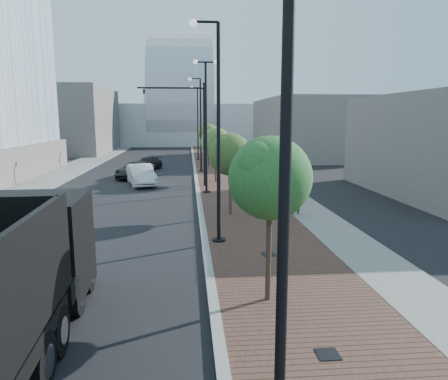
{
  "coord_description": "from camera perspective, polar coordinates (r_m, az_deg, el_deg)",
  "views": [
    {
      "loc": [
        -0.66,
        -7.34,
        5.36
      ],
      "look_at": [
        1.0,
        12.0,
        2.0
      ],
      "focal_mm": 33.37,
      "sensor_mm": 36.0,
      "label": 1
    }
  ],
  "objects": [
    {
      "name": "tree_3",
      "position": [
        46.45,
        -2.08,
        7.71
      ],
      "size": [
        2.26,
        2.19,
        4.76
      ],
      "color": "#382619",
      "rests_on": "ground"
    },
    {
      "name": "streetlight_0",
      "position": [
        5.51,
        8.39,
        4.08
      ],
      "size": [
        1.72,
        0.56,
        9.28
      ],
      "color": "black",
      "rests_on": "ground"
    },
    {
      "name": "sidewalk",
      "position": [
        47.82,
        0.11,
        3.46
      ],
      "size": [
        7.0,
        140.0,
        0.12
      ],
      "primitive_type": "cube",
      "color": "#4C2D23",
      "rests_on": "ground"
    },
    {
      "name": "streetlight_2",
      "position": [
        29.37,
        -2.48,
        8.76
      ],
      "size": [
        1.72,
        0.56,
        9.28
      ],
      "color": "black",
      "rests_on": "ground"
    },
    {
      "name": "convention_center",
      "position": [
        92.35,
        -5.84,
        10.17
      ],
      "size": [
        50.0,
        30.0,
        50.0
      ],
      "color": "#B5BBC0",
      "rests_on": "ground"
    },
    {
      "name": "concrete_strip",
      "position": [
        48.13,
        3.32,
        3.49
      ],
      "size": [
        2.4,
        140.0,
        0.13
      ],
      "primitive_type": "cube",
      "color": "slate",
      "rests_on": "ground"
    },
    {
      "name": "pedestrian",
      "position": [
        23.2,
        9.75,
        -1.31
      ],
      "size": [
        0.79,
        0.63,
        1.88
      ],
      "primitive_type": "imported",
      "rotation": [
        0.0,
        0.0,
        3.44
      ],
      "color": "black",
      "rests_on": "ground"
    },
    {
      "name": "streetlight_3",
      "position": [
        41.37,
        -3.36,
        8.4
      ],
      "size": [
        1.44,
        0.56,
        9.21
      ],
      "color": "black",
      "rests_on": "ground"
    },
    {
      "name": "streetlight_4",
      "position": [
        53.36,
        -3.61,
        9.22
      ],
      "size": [
        1.72,
        0.56,
        9.28
      ],
      "color": "black",
      "rests_on": "ground"
    },
    {
      "name": "traffic_mast",
      "position": [
        32.34,
        -4.33,
        9.13
      ],
      "size": [
        5.09,
        0.2,
        8.0
      ],
      "color": "black",
      "rests_on": "ground"
    },
    {
      "name": "curb",
      "position": [
        47.64,
        -4.1,
        3.42
      ],
      "size": [
        0.3,
        140.0,
        0.14
      ],
      "primitive_type": "cube",
      "color": "gray",
      "rests_on": "ground"
    },
    {
      "name": "commercial_block_nw",
      "position": [
        70.06,
        -21.21,
        8.88
      ],
      "size": [
        14.0,
        20.0,
        10.0
      ],
      "primitive_type": "cube",
      "color": "#615C57",
      "rests_on": "ground"
    },
    {
      "name": "west_sidewalk",
      "position": [
        49.21,
        -19.44,
        3.08
      ],
      "size": [
        4.0,
        140.0,
        0.12
      ],
      "primitive_type": "cube",
      "color": "slate",
      "rests_on": "ground"
    },
    {
      "name": "streetlight_1",
      "position": [
        17.41,
        -1.12,
        6.47
      ],
      "size": [
        1.44,
        0.56,
        9.21
      ],
      "color": "black",
      "rests_on": "ground"
    },
    {
      "name": "tree_2",
      "position": [
        34.5,
        -1.08,
        6.52
      ],
      "size": [
        2.53,
        2.5,
        4.64
      ],
      "color": "#382619",
      "rests_on": "ground"
    },
    {
      "name": "tree_0",
      "position": [
        11.71,
        6.51,
        1.59
      ],
      "size": [
        2.41,
        2.36,
        4.89
      ],
      "color": "#382619",
      "rests_on": "ground"
    },
    {
      "name": "tree_1",
      "position": [
        22.57,
        0.98,
        4.86
      ],
      "size": [
        2.36,
        2.31,
        4.58
      ],
      "color": "#382619",
      "rests_on": "ground"
    },
    {
      "name": "dark_car_far",
      "position": [
        44.38,
        -10.41,
        3.59
      ],
      "size": [
        3.27,
        4.95,
        1.33
      ],
      "primitive_type": "imported",
      "rotation": [
        0.0,
        0.0,
        -0.34
      ],
      "color": "black",
      "rests_on": "ground"
    },
    {
      "name": "utility_cover_1",
      "position": [
        16.49,
        6.12,
        -8.73
      ],
      "size": [
        0.5,
        0.5,
        0.02
      ],
      "primitive_type": "cube",
      "color": "black",
      "rests_on": "sidewalk"
    },
    {
      "name": "dark_car_mid",
      "position": [
        38.43,
        -12.09,
        2.69
      ],
      "size": [
        3.45,
        5.67,
        1.47
      ],
      "primitive_type": "imported",
      "rotation": [
        0.0,
        0.0,
        -0.2
      ],
      "color": "black",
      "rests_on": "ground"
    },
    {
      "name": "commercial_block_ne",
      "position": [
        59.73,
        11.4,
        8.33
      ],
      "size": [
        12.0,
        22.0,
        8.0
      ],
      "primitive_type": "cube",
      "color": "slate",
      "rests_on": "ground"
    },
    {
      "name": "white_sedan",
      "position": [
        34.26,
        -11.3,
        2.05
      ],
      "size": [
        3.06,
        5.4,
        1.68
      ],
      "primitive_type": "imported",
      "rotation": [
        0.0,
        0.0,
        0.27
      ],
      "color": "silver",
      "rests_on": "ground"
    },
    {
      "name": "utility_cover_0",
      "position": [
        10.31,
        14.06,
        -20.99
      ],
      "size": [
        0.5,
        0.5,
        0.02
      ],
      "primitive_type": "cube",
      "color": "black",
      "rests_on": "sidewalk"
    },
    {
      "name": "utility_cover_2",
      "position": [
        27.03,
        1.69,
        -1.34
      ],
      "size": [
        0.5,
        0.5,
        0.02
      ],
      "primitive_type": "cube",
      "color": "black",
      "rests_on": "sidewalk"
    }
  ]
}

